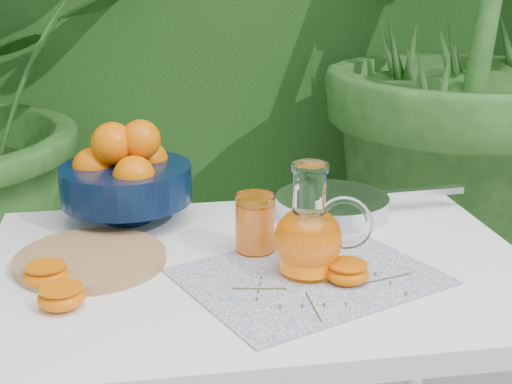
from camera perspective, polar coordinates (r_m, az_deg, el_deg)
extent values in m
imported|color=#26521C|center=(2.59, 15.10, 12.69)|extent=(2.42, 2.42, 2.11)
cube|color=white|center=(1.32, 0.14, -6.48)|extent=(1.00, 0.70, 0.04)
cylinder|color=white|center=(1.76, -16.64, -14.26)|extent=(0.04, 0.04, 0.71)
cylinder|color=white|center=(1.86, 12.64, -12.04)|extent=(0.04, 0.04, 0.71)
cube|color=#0D1A49|center=(1.25, 4.26, -6.75)|extent=(0.51, 0.46, 0.00)
cylinder|color=#A36E49|center=(1.34, -13.10, -5.25)|extent=(0.30, 0.30, 0.02)
cylinder|color=black|center=(1.53, -10.22, -1.46)|extent=(0.12, 0.12, 0.04)
cylinder|color=black|center=(1.51, -10.35, 0.69)|extent=(0.34, 0.34, 0.08)
sphere|color=orange|center=(1.52, -12.93, 1.90)|extent=(0.11, 0.11, 0.09)
sphere|color=orange|center=(1.55, -8.60, 2.47)|extent=(0.11, 0.11, 0.09)
sphere|color=orange|center=(1.44, -9.72, 1.22)|extent=(0.11, 0.11, 0.09)
sphere|color=orange|center=(1.57, -11.11, 2.54)|extent=(0.11, 0.11, 0.09)
sphere|color=orange|center=(1.49, -11.40, 3.84)|extent=(0.11, 0.11, 0.09)
sphere|color=orange|center=(1.49, -9.22, 4.15)|extent=(0.10, 0.10, 0.08)
cylinder|color=white|center=(1.26, 4.15, -6.25)|extent=(0.13, 0.13, 0.01)
ellipsoid|color=white|center=(1.24, 4.21, -3.80)|extent=(0.16, 0.16, 0.11)
cylinder|color=white|center=(1.21, 4.30, 0.09)|extent=(0.07, 0.07, 0.08)
cylinder|color=white|center=(1.20, 4.35, 1.98)|extent=(0.09, 0.09, 0.01)
torus|color=white|center=(1.22, 7.14, -2.47)|extent=(0.09, 0.05, 0.10)
cylinder|color=orange|center=(1.25, 4.19, -4.33)|extent=(0.13, 0.13, 0.09)
cylinder|color=white|center=(1.33, -0.07, -2.49)|extent=(0.09, 0.09, 0.11)
cylinder|color=orange|center=(1.34, -0.07, -2.84)|extent=(0.08, 0.08, 0.09)
cylinder|color=#DD6206|center=(1.32, -0.07, -0.97)|extent=(0.07, 0.07, 0.00)
cylinder|color=silver|center=(1.54, 6.09, -1.13)|extent=(0.26, 0.26, 0.04)
cylinder|color=silver|center=(1.53, 6.11, -0.49)|extent=(0.23, 0.23, 0.01)
cube|color=silver|center=(1.62, 13.28, 0.01)|extent=(0.18, 0.03, 0.01)
ellipsoid|color=orange|center=(1.19, -15.31, -8.16)|extent=(0.09, 0.09, 0.04)
cylinder|color=#DD6206|center=(1.18, -15.38, -7.42)|extent=(0.08, 0.08, 0.00)
ellipsoid|color=orange|center=(1.27, -16.41, -6.41)|extent=(0.09, 0.09, 0.04)
cylinder|color=#DD6206|center=(1.26, -16.48, -5.71)|extent=(0.08, 0.08, 0.00)
ellipsoid|color=orange|center=(1.24, 7.32, -6.49)|extent=(0.09, 0.09, 0.04)
cylinder|color=#DD6206|center=(1.23, 7.35, -5.77)|extent=(0.08, 0.08, 0.00)
cylinder|color=brown|center=(1.15, 4.60, -9.05)|extent=(0.00, 0.10, 0.00)
sphere|color=#4A5F32|center=(1.14, 1.94, -9.07)|extent=(0.01, 0.01, 0.01)
sphere|color=#4A5F32|center=(1.15, 3.72, -9.00)|extent=(0.01, 0.01, 0.01)
sphere|color=#4A5F32|center=(1.15, 5.49, -8.91)|extent=(0.01, 0.01, 0.01)
sphere|color=#4A5F32|center=(1.16, 7.23, -8.82)|extent=(0.01, 0.01, 0.01)
cylinder|color=brown|center=(1.25, 10.11, -6.87)|extent=(0.11, 0.03, 0.00)
sphere|color=#4A5F32|center=(1.30, 8.44, -5.72)|extent=(0.01, 0.01, 0.01)
sphere|color=#4A5F32|center=(1.27, 9.54, -6.42)|extent=(0.01, 0.01, 0.01)
sphere|color=#4A5F32|center=(1.24, 10.70, -7.15)|extent=(0.01, 0.01, 0.01)
sphere|color=#4A5F32|center=(1.21, 11.93, -7.91)|extent=(0.01, 0.01, 0.01)
cylinder|color=brown|center=(1.20, 0.26, -7.71)|extent=(0.09, 0.02, 0.00)
sphere|color=#4A5F32|center=(1.16, 0.08, -8.50)|extent=(0.01, 0.01, 0.01)
sphere|color=#4A5F32|center=(1.19, 0.20, -7.90)|extent=(0.01, 0.01, 0.01)
sphere|color=#4A5F32|center=(1.21, 0.31, -7.33)|extent=(0.01, 0.01, 0.01)
sphere|color=#4A5F32|center=(1.24, 0.42, -6.79)|extent=(0.01, 0.01, 0.01)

